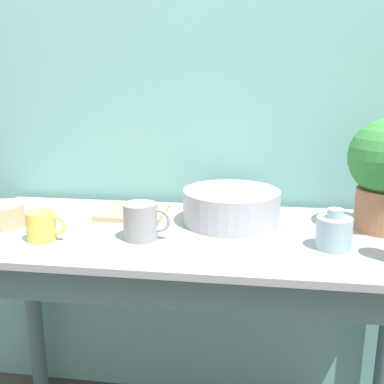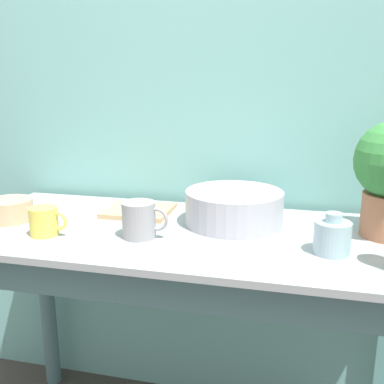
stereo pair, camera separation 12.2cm
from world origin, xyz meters
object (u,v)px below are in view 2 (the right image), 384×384
(bowl_small_tan, at_px, (10,210))
(tray_board, at_px, (139,210))
(bowl_wash_large, at_px, (234,207))
(mug_yellow, at_px, (45,221))
(mug_grey, at_px, (140,220))
(bottle_short, at_px, (332,237))

(bowl_small_tan, height_order, tray_board, bowl_small_tan)
(bowl_wash_large, distance_m, mug_yellow, 0.57)
(mug_grey, bearing_deg, bowl_small_tan, 173.63)
(bowl_small_tan, bearing_deg, mug_grey, -6.37)
(mug_grey, height_order, bowl_small_tan, mug_grey)
(tray_board, bearing_deg, bowl_wash_large, -6.87)
(mug_grey, bearing_deg, mug_yellow, -170.13)
(bowl_wash_large, relative_size, mug_yellow, 2.64)
(tray_board, bearing_deg, mug_grey, -68.96)
(bowl_wash_large, bearing_deg, mug_grey, -143.15)
(bowl_wash_large, relative_size, tray_board, 1.41)
(bowl_wash_large, bearing_deg, mug_yellow, -156.00)
(mug_yellow, distance_m, tray_board, 0.33)
(bottle_short, distance_m, mug_yellow, 0.80)
(bottle_short, distance_m, mug_grey, 0.53)
(bowl_wash_large, relative_size, mug_grey, 2.24)
(bowl_wash_large, height_order, mug_yellow, bowl_wash_large)
(bottle_short, bearing_deg, mug_yellow, -176.56)
(mug_grey, xyz_separation_m, bowl_small_tan, (-0.46, 0.05, -0.02))
(bottle_short, height_order, mug_yellow, bottle_short)
(bottle_short, relative_size, mug_yellow, 0.96)
(tray_board, bearing_deg, bowl_small_tan, -155.17)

